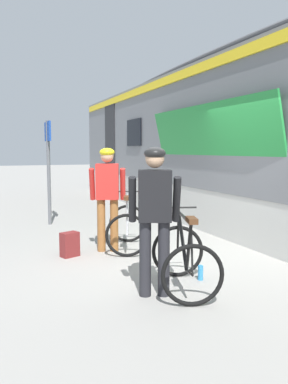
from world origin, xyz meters
The scene contains 9 objects.
ground_plane centered at (0.00, 0.00, 0.00)m, with size 80.00×80.00×0.00m, color gray.
train_car centered at (2.84, 1.22, 1.97)m, with size 3.23×19.74×3.88m.
cyclist_near_in_red centered at (-0.99, 0.96, 1.05)m, with size 0.66×0.46×1.76m.
cyclist_far_in_dark centered at (-1.08, -1.21, 1.05)m, with size 0.66×0.46×1.76m.
bicycle_near_silver centered at (-0.63, 0.96, 0.40)m, with size 1.05×1.25×0.99m.
bicycle_far_black centered at (-0.67, -1.19, 0.40)m, with size 1.01×1.24×0.99m.
backpack_on_platform centered at (-1.67, 0.86, 0.20)m, with size 0.28×0.18×0.40m, color maroon.
water_bottle_near_the_bikes centered at (-0.29, -0.94, 0.10)m, with size 0.07×0.07×0.20m, color #338CCC.
platform_sign_post centered at (-1.53, 3.78, 1.62)m, with size 0.08×0.70×2.40m.
Camera 1 is at (-2.90, -5.26, 1.73)m, focal length 36.04 mm.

